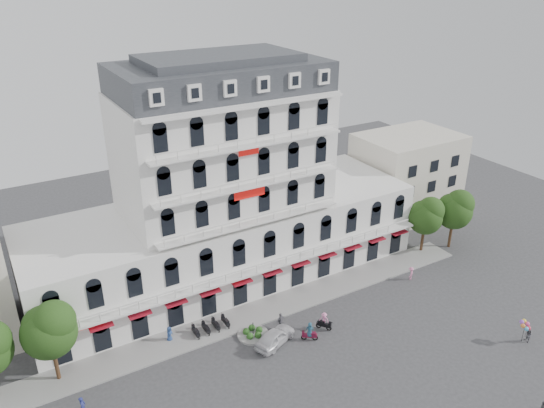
{
  "coord_description": "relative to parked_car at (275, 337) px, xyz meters",
  "views": [
    {
      "loc": [
        -23.04,
        -31.91,
        34.37
      ],
      "look_at": [
        1.55,
        10.0,
        11.96
      ],
      "focal_mm": 35.0,
      "sensor_mm": 36.0,
      "label": 1
    }
  ],
  "objects": [
    {
      "name": "ground",
      "position": [
        1.72,
        -3.87,
        -0.81
      ],
      "size": [
        120.0,
        120.0,
        0.0
      ],
      "primitive_type": "plane",
      "color": "#38383A",
      "rests_on": "ground"
    },
    {
      "name": "sidewalk",
      "position": [
        1.72,
        5.13,
        -0.73
      ],
      "size": [
        53.0,
        4.0,
        0.16
      ],
      "primitive_type": "cube",
      "color": "gray",
      "rests_on": "ground"
    },
    {
      "name": "main_building",
      "position": [
        1.72,
        14.12,
        9.15
      ],
      "size": [
        45.0,
        15.0,
        25.8
      ],
      "color": "silver",
      "rests_on": "ground"
    },
    {
      "name": "flank_building_east",
      "position": [
        31.72,
        16.13,
        5.19
      ],
      "size": [
        14.0,
        10.0,
        12.0
      ],
      "primitive_type": "cube",
      "color": "beige",
      "rests_on": "ground"
    },
    {
      "name": "traffic_island",
      "position": [
        -1.28,
        2.13,
        -0.55
      ],
      "size": [
        3.2,
        3.2,
        1.6
      ],
      "color": "gray",
      "rests_on": "ground"
    },
    {
      "name": "parked_scooter_row",
      "position": [
        -4.63,
        4.93,
        -0.81
      ],
      "size": [
        4.4,
        1.8,
        1.1
      ],
      "primitive_type": null,
      "color": "black",
      "rests_on": "ground"
    },
    {
      "name": "tree_west_inner",
      "position": [
        -19.23,
        5.61,
        4.88
      ],
      "size": [
        4.76,
        4.76,
        8.25
      ],
      "color": "#382314",
      "rests_on": "ground"
    },
    {
      "name": "tree_east_inner",
      "position": [
        25.77,
        6.11,
        4.41
      ],
      "size": [
        4.4,
        4.37,
        7.57
      ],
      "color": "#382314",
      "rests_on": "ground"
    },
    {
      "name": "tree_east_outer",
      "position": [
        29.77,
        5.11,
        4.74
      ],
      "size": [
        4.65,
        4.65,
        8.05
      ],
      "color": "#382314",
      "rests_on": "ground"
    },
    {
      "name": "parked_car",
      "position": [
        0.0,
        0.0,
        0.0
      ],
      "size": [
        5.12,
        3.58,
        1.62
      ],
      "primitive_type": "imported",
      "rotation": [
        0.0,
        0.0,
        1.96
      ],
      "color": "silver",
      "rests_on": "ground"
    },
    {
      "name": "rider_east",
      "position": [
        3.26,
        -1.27,
        0.21
      ],
      "size": [
        1.46,
        1.15,
        2.07
      ],
      "rotation": [
        0.0,
        0.0,
        2.53
      ],
      "color": "maroon",
      "rests_on": "ground"
    },
    {
      "name": "rider_center",
      "position": [
        5.46,
        -0.59,
        0.23
      ],
      "size": [
        1.17,
        1.44,
        2.01
      ],
      "rotation": [
        0.0,
        0.0,
        5.35
      ],
      "color": "black",
      "rests_on": "ground"
    },
    {
      "name": "pedestrian_left",
      "position": [
        -8.76,
        5.63,
        0.01
      ],
      "size": [
        0.96,
        0.86,
        1.65
      ],
      "primitive_type": "imported",
      "rotation": [
        0.0,
        0.0,
        0.54
      ],
      "color": "navy",
      "rests_on": "ground"
    },
    {
      "name": "pedestrian_mid",
      "position": [
        1.71,
        1.71,
        0.13
      ],
      "size": [
        1.18,
        0.68,
        1.88
      ],
      "primitive_type": "imported",
      "rotation": [
        0.0,
        0.0,
        3.36
      ],
      "color": "slate",
      "rests_on": "ground"
    },
    {
      "name": "pedestrian_right",
      "position": [
        19.75,
        1.84,
        0.0
      ],
      "size": [
        1.21,
        1.08,
        1.62
      ],
      "primitive_type": "imported",
      "rotation": [
        0.0,
        0.0,
        3.73
      ],
      "color": "pink",
      "rests_on": "ground"
    },
    {
      "name": "pedestrian_far",
      "position": [
        -18.28,
        0.23,
        0.15
      ],
      "size": [
        0.71,
        0.83,
        1.92
      ],
      "primitive_type": "imported",
      "rotation": [
        0.0,
        0.0,
        1.15
      ],
      "color": "navy",
      "rests_on": "ground"
    },
    {
      "name": "balloon_vendor",
      "position": [
        21.47,
        -12.27,
        0.51
      ],
      "size": [
        1.33,
        1.24,
        2.45
      ],
      "color": "#5D5D65",
      "rests_on": "ground"
    }
  ]
}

